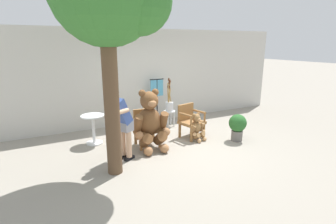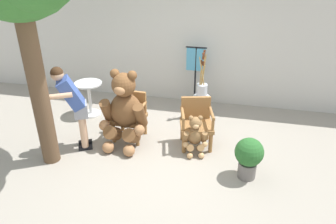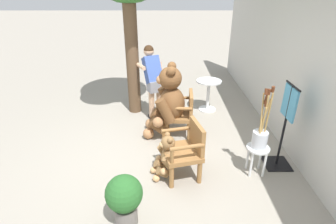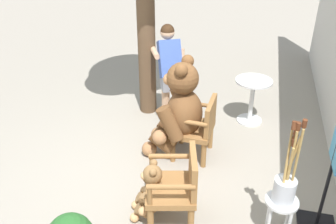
{
  "view_description": "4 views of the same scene",
  "coord_description": "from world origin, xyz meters",
  "px_view_note": "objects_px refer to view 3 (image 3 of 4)",
  "views": [
    {
      "loc": [
        -2.87,
        -5.01,
        2.39
      ],
      "look_at": [
        -0.35,
        -0.1,
        0.93
      ],
      "focal_mm": 28.0,
      "sensor_mm": 36.0,
      "label": 1
    },
    {
      "loc": [
        1.21,
        -4.52,
        3.28
      ],
      "look_at": [
        0.21,
        -0.01,
        0.87
      ],
      "focal_mm": 35.0,
      "sensor_mm": 36.0,
      "label": 2
    },
    {
      "loc": [
        3.83,
        0.25,
        2.61
      ],
      "look_at": [
        -0.15,
        0.26,
        0.7
      ],
      "focal_mm": 28.0,
      "sensor_mm": 36.0,
      "label": 3
    },
    {
      "loc": [
        3.59,
        1.17,
        3.09
      ],
      "look_at": [
        -0.34,
        0.18,
        0.79
      ],
      "focal_mm": 40.0,
      "sensor_mm": 36.0,
      "label": 4
    }
  ],
  "objects_px": {
    "round_side_table": "(208,92)",
    "clothing_display_stand": "(285,125)",
    "wooden_chair_left": "(182,112)",
    "teddy_bear_large": "(168,102)",
    "wooden_chair_right": "(185,149)",
    "teddy_bear_small": "(167,156)",
    "person_visitor": "(153,77)",
    "brush_bucket": "(261,135)",
    "potted_plant": "(124,198)",
    "white_stool": "(257,153)"
  },
  "relations": [
    {
      "from": "wooden_chair_left",
      "to": "wooden_chair_right",
      "type": "xyz_separation_m",
      "value": [
        1.23,
        -0.0,
        0.0
      ]
    },
    {
      "from": "teddy_bear_small",
      "to": "wooden_chair_left",
      "type": "bearing_deg",
      "value": 167.45
    },
    {
      "from": "teddy_bear_small",
      "to": "brush_bucket",
      "type": "height_order",
      "value": "brush_bucket"
    },
    {
      "from": "teddy_bear_large",
      "to": "clothing_display_stand",
      "type": "bearing_deg",
      "value": 60.74
    },
    {
      "from": "round_side_table",
      "to": "clothing_display_stand",
      "type": "height_order",
      "value": "clothing_display_stand"
    },
    {
      "from": "person_visitor",
      "to": "brush_bucket",
      "type": "distance_m",
      "value": 2.58
    },
    {
      "from": "clothing_display_stand",
      "to": "potted_plant",
      "type": "bearing_deg",
      "value": -62.95
    },
    {
      "from": "round_side_table",
      "to": "potted_plant",
      "type": "relative_size",
      "value": 1.06
    },
    {
      "from": "wooden_chair_right",
      "to": "teddy_bear_small",
      "type": "distance_m",
      "value": 0.3
    },
    {
      "from": "wooden_chair_right",
      "to": "brush_bucket",
      "type": "height_order",
      "value": "brush_bucket"
    },
    {
      "from": "white_stool",
      "to": "brush_bucket",
      "type": "xyz_separation_m",
      "value": [
        -0.0,
        0.0,
        0.32
      ]
    },
    {
      "from": "white_stool",
      "to": "clothing_display_stand",
      "type": "bearing_deg",
      "value": 115.63
    },
    {
      "from": "white_stool",
      "to": "wooden_chair_right",
      "type": "bearing_deg",
      "value": -87.72
    },
    {
      "from": "person_visitor",
      "to": "round_side_table",
      "type": "bearing_deg",
      "value": 104.62
    },
    {
      "from": "wooden_chair_right",
      "to": "round_side_table",
      "type": "relative_size",
      "value": 1.19
    },
    {
      "from": "clothing_display_stand",
      "to": "teddy_bear_small",
      "type": "bearing_deg",
      "value": -81.36
    },
    {
      "from": "teddy_bear_small",
      "to": "white_stool",
      "type": "xyz_separation_m",
      "value": [
        -0.07,
        1.36,
        0.01
      ]
    },
    {
      "from": "wooden_chair_right",
      "to": "clothing_display_stand",
      "type": "distance_m",
      "value": 1.55
    },
    {
      "from": "teddy_bear_large",
      "to": "white_stool",
      "type": "xyz_separation_m",
      "value": [
        1.19,
        1.34,
        -0.33
      ]
    },
    {
      "from": "teddy_bear_small",
      "to": "white_stool",
      "type": "relative_size",
      "value": 1.54
    },
    {
      "from": "white_stool",
      "to": "potted_plant",
      "type": "distance_m",
      "value": 2.08
    },
    {
      "from": "potted_plant",
      "to": "teddy_bear_small",
      "type": "bearing_deg",
      "value": 151.18
    },
    {
      "from": "wooden_chair_left",
      "to": "potted_plant",
      "type": "xyz_separation_m",
      "value": [
        2.14,
        -0.77,
        -0.07
      ]
    },
    {
      "from": "teddy_bear_large",
      "to": "person_visitor",
      "type": "bearing_deg",
      "value": -157.97
    },
    {
      "from": "wooden_chair_right",
      "to": "round_side_table",
      "type": "height_order",
      "value": "wooden_chair_right"
    },
    {
      "from": "teddy_bear_large",
      "to": "teddy_bear_small",
      "type": "xyz_separation_m",
      "value": [
        1.26,
        -0.02,
        -0.34
      ]
    },
    {
      "from": "teddy_bear_small",
      "to": "brush_bucket",
      "type": "relative_size",
      "value": 0.74
    },
    {
      "from": "wooden_chair_right",
      "to": "white_stool",
      "type": "relative_size",
      "value": 1.87
    },
    {
      "from": "brush_bucket",
      "to": "potted_plant",
      "type": "height_order",
      "value": "brush_bucket"
    },
    {
      "from": "wooden_chair_left",
      "to": "teddy_bear_large",
      "type": "bearing_deg",
      "value": -91.42
    },
    {
      "from": "white_stool",
      "to": "round_side_table",
      "type": "height_order",
      "value": "round_side_table"
    },
    {
      "from": "potted_plant",
      "to": "white_stool",
      "type": "bearing_deg",
      "value": 117.37
    },
    {
      "from": "wooden_chair_right",
      "to": "white_stool",
      "type": "distance_m",
      "value": 1.09
    },
    {
      "from": "teddy_bear_large",
      "to": "person_visitor",
      "type": "relative_size",
      "value": 0.91
    },
    {
      "from": "wooden_chair_left",
      "to": "teddy_bear_small",
      "type": "bearing_deg",
      "value": -12.55
    },
    {
      "from": "clothing_display_stand",
      "to": "teddy_bear_large",
      "type": "bearing_deg",
      "value": -119.26
    },
    {
      "from": "round_side_table",
      "to": "clothing_display_stand",
      "type": "xyz_separation_m",
      "value": [
        2.09,
        0.84,
        0.27
      ]
    },
    {
      "from": "wooden_chair_right",
      "to": "potted_plant",
      "type": "height_order",
      "value": "wooden_chair_right"
    },
    {
      "from": "round_side_table",
      "to": "brush_bucket",
      "type": "bearing_deg",
      "value": 10.4
    },
    {
      "from": "brush_bucket",
      "to": "clothing_display_stand",
      "type": "relative_size",
      "value": 0.7
    },
    {
      "from": "potted_plant",
      "to": "teddy_bear_large",
      "type": "bearing_deg",
      "value": 166.6
    },
    {
      "from": "wooden_chair_right",
      "to": "teddy_bear_small",
      "type": "xyz_separation_m",
      "value": [
        0.02,
        -0.28,
        -0.12
      ]
    },
    {
      "from": "wooden_chair_right",
      "to": "teddy_bear_large",
      "type": "xyz_separation_m",
      "value": [
        -1.23,
        -0.25,
        0.22
      ]
    },
    {
      "from": "person_visitor",
      "to": "white_stool",
      "type": "xyz_separation_m",
      "value": [
        1.97,
        1.65,
        -0.56
      ]
    },
    {
      "from": "wooden_chair_right",
      "to": "teddy_bear_small",
      "type": "bearing_deg",
      "value": -84.99
    },
    {
      "from": "brush_bucket",
      "to": "wooden_chair_left",
      "type": "bearing_deg",
      "value": -137.52
    },
    {
      "from": "teddy_bear_large",
      "to": "brush_bucket",
      "type": "bearing_deg",
      "value": 48.4
    },
    {
      "from": "round_side_table",
      "to": "potted_plant",
      "type": "xyz_separation_m",
      "value": [
        3.25,
        -1.43,
        -0.05
      ]
    },
    {
      "from": "teddy_bear_large",
      "to": "white_stool",
      "type": "relative_size",
      "value": 3.03
    },
    {
      "from": "teddy_bear_large",
      "to": "round_side_table",
      "type": "height_order",
      "value": "teddy_bear_large"
    }
  ]
}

